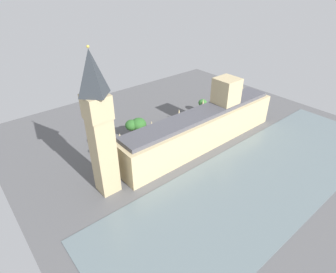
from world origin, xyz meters
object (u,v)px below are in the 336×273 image
object	(u,v)px
pedestrian_leading	(143,151)
plane_tree_kerbside	(139,124)
street_lamp_slot_11	(212,101)
plane_tree_near_tower	(203,103)
plane_tree_slot_10	(131,125)
parliament_building	(204,126)
pedestrian_corner	(145,150)
plane_tree_far_end	(104,136)
double_decker_bus_by_river_gate	(149,139)
clock_tower	(99,125)
pedestrian_opposite_hall	(130,157)
car_dark_green_under_trees	(200,119)
car_silver_midblock	(220,113)
double_decker_bus_trailing	(177,127)

from	to	relation	value
pedestrian_leading	plane_tree_kerbside	bearing A→B (deg)	171.04
plane_tree_kerbside	street_lamp_slot_11	size ratio (longest dim) A/B	1.68
plane_tree_near_tower	plane_tree_slot_10	distance (m)	43.74
parliament_building	street_lamp_slot_11	xyz separation A→B (m)	(21.11, -28.65, -4.03)
plane_tree_kerbside	pedestrian_leading	bearing A→B (deg)	153.06
pedestrian_leading	pedestrian_corner	bearing A→B (deg)	130.12
plane_tree_far_end	street_lamp_slot_11	bearing A→B (deg)	-90.80
plane_tree_kerbside	plane_tree_slot_10	bearing A→B (deg)	66.30
pedestrian_corner	plane_tree_slot_10	world-z (taller)	plane_tree_slot_10
double_decker_bus_by_river_gate	plane_tree_kerbside	bearing A→B (deg)	5.45
pedestrian_corner	parliament_building	bearing A→B (deg)	-54.17
double_decker_bus_by_river_gate	street_lamp_slot_11	world-z (taller)	street_lamp_slot_11
pedestrian_corner	plane_tree_kerbside	size ratio (longest dim) A/B	0.15
clock_tower	plane_tree_slot_10	world-z (taller)	clock_tower
plane_tree_kerbside	street_lamp_slot_11	xyz separation A→B (m)	(0.41, -48.78, -2.96)
street_lamp_slot_11	plane_tree_far_end	bearing A→B (deg)	89.20
plane_tree_slot_10	street_lamp_slot_11	world-z (taller)	plane_tree_slot_10
plane_tree_far_end	pedestrian_opposite_hall	bearing A→B (deg)	-158.38
pedestrian_opposite_hall	plane_tree_near_tower	xyz separation A→B (m)	(10.25, -52.62, 5.06)
car_dark_green_under_trees	plane_tree_slot_10	distance (m)	37.27
pedestrian_corner	plane_tree_far_end	world-z (taller)	plane_tree_far_end
car_silver_midblock	car_dark_green_under_trees	world-z (taller)	same
double_decker_bus_trailing	parliament_building	bearing A→B (deg)	13.22
car_dark_green_under_trees	pedestrian_opposite_hall	world-z (taller)	car_dark_green_under_trees
pedestrian_corner	street_lamp_slot_11	bearing A→B (deg)	-19.16
pedestrian_leading	car_silver_midblock	bearing A→B (deg)	111.10
pedestrian_leading	plane_tree_far_end	bearing A→B (deg)	-119.46
parliament_building	plane_tree_kerbside	distance (m)	28.89
pedestrian_corner	plane_tree_near_tower	world-z (taller)	plane_tree_near_tower
clock_tower	plane_tree_near_tower	world-z (taller)	clock_tower
car_silver_midblock	plane_tree_near_tower	distance (m)	10.79
clock_tower	plane_tree_near_tower	bearing A→B (deg)	-72.93
double_decker_bus_by_river_gate	plane_tree_far_end	xyz separation A→B (m)	(8.02, 16.81, 4.17)
pedestrian_corner	plane_tree_near_tower	distance (m)	46.19
car_silver_midblock	double_decker_bus_by_river_gate	xyz separation A→B (m)	(1.15, 45.90, 1.75)
pedestrian_corner	plane_tree_slot_10	size ratio (longest dim) A/B	0.16
plane_tree_near_tower	pedestrian_opposite_hall	bearing A→B (deg)	101.02
plane_tree_slot_10	double_decker_bus_trailing	bearing A→B (deg)	-112.39
pedestrian_opposite_hall	plane_tree_kerbside	size ratio (longest dim) A/B	0.17
clock_tower	parliament_building	bearing A→B (deg)	-89.62
double_decker_bus_by_river_gate	street_lamp_slot_11	xyz separation A→B (m)	(7.12, -48.39, 1.61)
double_decker_bus_trailing	pedestrian_corner	distance (m)	21.29
pedestrian_corner	street_lamp_slot_11	distance (m)	53.93
pedestrian_corner	street_lamp_slot_11	xyz separation A→B (m)	(10.50, -52.78, 3.55)
plane_tree_kerbside	double_decker_bus_by_river_gate	bearing A→B (deg)	-176.70
car_silver_midblock	plane_tree_far_end	xyz separation A→B (m)	(9.17, 62.71, 5.92)
car_silver_midblock	double_decker_bus_trailing	size ratio (longest dim) A/B	0.41
double_decker_bus_trailing	double_decker_bus_by_river_gate	xyz separation A→B (m)	(0.20, 16.57, 0.00)
pedestrian_corner	plane_tree_far_end	bearing A→B (deg)	107.03
double_decker_bus_by_river_gate	plane_tree_near_tower	size ratio (longest dim) A/B	1.36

